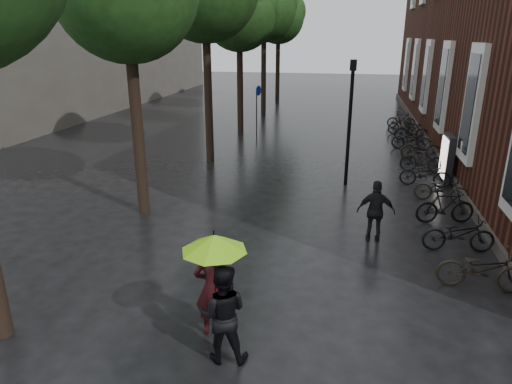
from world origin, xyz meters
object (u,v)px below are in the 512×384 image
(person_burgundy, at_px, (213,287))
(lamp_post, at_px, (350,111))
(parked_bicycles, at_px, (425,163))
(ad_lightbox, at_px, (447,158))
(person_black, at_px, (223,314))
(pedestrian_walking, at_px, (376,211))

(person_burgundy, relative_size, lamp_post, 0.42)
(parked_bicycles, relative_size, ad_lightbox, 10.73)
(person_black, xyz_separation_m, pedestrian_walking, (2.56, 5.15, -0.04))
(pedestrian_walking, distance_m, lamp_post, 5.00)
(parked_bicycles, xyz_separation_m, ad_lightbox, (0.62, -0.72, 0.39))
(parked_bicycles, distance_m, lamp_post, 3.98)
(ad_lightbox, distance_m, lamp_post, 4.02)
(lamp_post, bearing_deg, ad_lightbox, 16.93)
(person_burgundy, height_order, person_black, person_burgundy)
(person_black, distance_m, ad_lightbox, 12.00)
(person_burgundy, distance_m, lamp_post, 9.50)
(ad_lightbox, bearing_deg, person_burgundy, -119.46)
(person_black, bearing_deg, person_burgundy, -69.88)
(lamp_post, bearing_deg, person_burgundy, -102.91)
(parked_bicycles, distance_m, ad_lightbox, 1.02)
(person_black, relative_size, pedestrian_walking, 1.05)
(person_burgundy, relative_size, pedestrian_walking, 1.12)
(pedestrian_walking, bearing_deg, ad_lightbox, -115.39)
(ad_lightbox, bearing_deg, person_black, -116.58)
(pedestrian_walking, distance_m, parked_bicycles, 6.70)
(pedestrian_walking, distance_m, ad_lightbox, 6.25)
(pedestrian_walking, bearing_deg, person_black, 63.39)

